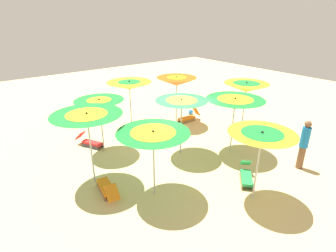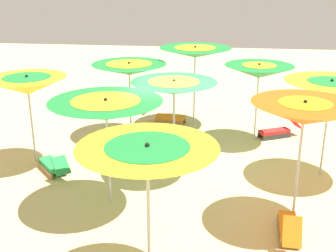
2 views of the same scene
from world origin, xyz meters
name	(u,v)px [view 1 (image 1 of 2)]	position (x,y,z in m)	size (l,w,h in m)	color
ground	(174,152)	(0.00, 0.00, -0.02)	(36.63, 36.63, 0.04)	beige
beach_umbrella_0	(246,87)	(-0.20, -4.14, 2.09)	(2.07, 2.07, 2.36)	#B2B2B7
beach_umbrella_1	(177,81)	(2.33, -2.02, 2.20)	(1.96, 1.96, 2.47)	#B2B2B7
beach_umbrella_2	(129,85)	(3.27, 0.09, 2.14)	(2.10, 2.10, 2.38)	#B2B2B7
beach_umbrella_3	(235,104)	(-1.42, -1.84, 2.07)	(2.26, 2.26, 2.32)	#B2B2B7
beach_umbrella_4	(181,104)	(-0.26, -0.12, 2.11)	(2.00, 2.00, 2.32)	#B2B2B7
beach_umbrella_5	(99,104)	(1.84, 2.26, 2.02)	(1.92, 1.92, 2.27)	#B2B2B7
beach_umbrella_6	(261,140)	(-3.87, 0.01, 2.02)	(1.91, 1.91, 2.29)	#B2B2B7
beach_umbrella_7	(153,137)	(-1.82, 2.27, 1.99)	(2.15, 2.15, 2.21)	#B2B2B7
beach_umbrella_8	(87,119)	(-0.01, 3.48, 2.30)	(2.21, 2.21, 2.51)	#B2B2B7
lounger_0	(107,188)	(-0.88, 3.44, 0.21)	(1.43, 0.59, 0.57)	olive
lounger_1	(90,142)	(2.54, 2.55, 0.20)	(1.31, 0.86, 0.61)	#333338
lounger_2	(246,176)	(-3.15, -0.60, 0.20)	(1.14, 1.20, 0.58)	olive
lounger_3	(188,117)	(2.15, -2.71, 0.22)	(0.42, 1.28, 0.70)	olive
beachgoer_0	(304,144)	(-3.83, -2.85, 0.99)	(0.30, 0.30, 1.87)	brown
beach_ball	(191,112)	(2.86, -3.52, 0.14)	(0.28, 0.28, 0.28)	#337FE5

